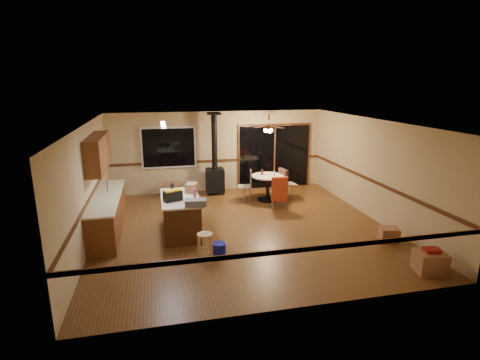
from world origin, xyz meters
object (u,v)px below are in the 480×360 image
object	(u,v)px
wood_stove	(215,172)
chair_left	(248,182)
kitchen_island	(181,215)
chair_near	(279,189)
toolbox_grey	(196,203)
bar_stool	(205,247)
blue_bucket	(219,249)
dining_table	(268,183)
chair_right	(284,180)
box_corner_b	(389,235)
box_under_window	(171,190)
box_corner_a	(430,262)
toolbox_black	(173,196)

from	to	relation	value
wood_stove	chair_left	distance (m)	1.28
kitchen_island	chair_near	distance (m)	3.05
toolbox_grey	chair_left	xyz separation A→B (m)	(1.87, 2.82, -0.38)
wood_stove	bar_stool	distance (m)	4.69
blue_bucket	dining_table	size ratio (longest dim) A/B	0.29
chair_right	box_corner_b	bearing A→B (deg)	-70.16
toolbox_grey	chair_left	distance (m)	3.41
kitchen_island	toolbox_grey	xyz separation A→B (m)	(0.28, -0.72, 0.52)
toolbox_grey	box_under_window	bearing A→B (deg)	96.01
wood_stove	chair_near	xyz separation A→B (m)	(1.52, -1.91, -0.13)
box_corner_b	wood_stove	bearing A→B (deg)	125.47
kitchen_island	chair_left	bearing A→B (deg)	44.31
toolbox_grey	chair_near	world-z (taller)	toolbox_grey
bar_stool	box_corner_b	world-z (taller)	bar_stool
chair_near	bar_stool	bearing A→B (deg)	-132.61
kitchen_island	toolbox_grey	size ratio (longest dim) A/B	3.62
bar_stool	box_corner_a	size ratio (longest dim) A/B	1.07
bar_stool	box_under_window	distance (m)	4.66
chair_near	box_corner_a	world-z (taller)	chair_near
toolbox_black	chair_near	size ratio (longest dim) A/B	0.57
chair_near	toolbox_black	bearing A→B (deg)	-155.44
blue_bucket	toolbox_black	bearing A→B (deg)	128.88
toolbox_grey	box_corner_a	xyz separation A→B (m)	(4.18, -2.22, -0.77)
dining_table	chair_right	bearing A→B (deg)	2.01
kitchen_island	box_under_window	size ratio (longest dim) A/B	3.13
toolbox_black	chair_left	xyz separation A→B (m)	(2.33, 2.33, -0.42)
box_under_window	box_corner_b	bearing A→B (deg)	-44.65
chair_right	bar_stool	bearing A→B (deg)	-129.12
wood_stove	box_under_window	size ratio (longest dim) A/B	4.70
bar_stool	chair_near	world-z (taller)	chair_near
toolbox_grey	box_corner_a	size ratio (longest dim) A/B	0.87
toolbox_grey	box_corner_a	bearing A→B (deg)	-27.96
toolbox_black	bar_stool	bearing A→B (deg)	-67.30
blue_bucket	box_corner_b	size ratio (longest dim) A/B	0.72
kitchen_island	toolbox_black	size ratio (longest dim) A/B	4.18
box_under_window	box_corner_b	xyz separation A→B (m)	(4.67, -4.61, -0.05)
chair_left	chair_right	xyz separation A→B (m)	(1.12, -0.06, 0.01)
kitchen_island	toolbox_black	world-z (taller)	toolbox_black
toolbox_grey	chair_right	bearing A→B (deg)	42.76
toolbox_black	dining_table	bearing A→B (deg)	37.58
kitchen_island	wood_stove	size ratio (longest dim) A/B	0.67
box_under_window	chair_near	bearing A→B (deg)	-33.66
kitchen_island	dining_table	xyz separation A→B (m)	(2.75, 2.02, 0.08)
wood_stove	bar_stool	bearing A→B (deg)	-101.53
wood_stove	box_corner_a	size ratio (longest dim) A/B	4.72
bar_stool	chair_right	bearing A→B (deg)	50.88
toolbox_black	blue_bucket	size ratio (longest dim) A/B	1.41
wood_stove	box_corner_a	bearing A→B (deg)	-62.15
toolbox_grey	chair_near	bearing A→B (deg)	36.24
toolbox_black	box_corner_b	size ratio (longest dim) A/B	1.02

